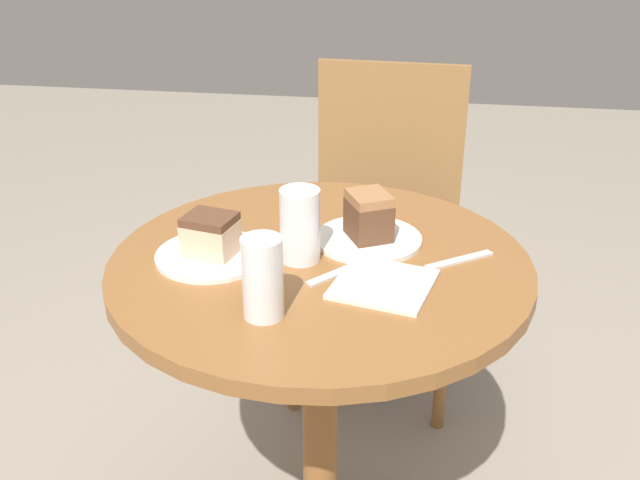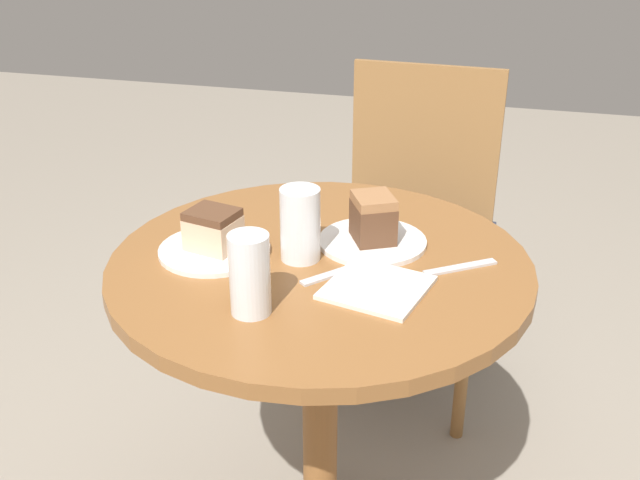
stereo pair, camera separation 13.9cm
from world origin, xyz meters
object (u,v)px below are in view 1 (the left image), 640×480
(chair, at_px, (382,221))
(cake_slice_far, at_px, (211,235))
(glass_lemonade, at_px, (300,230))
(plate_far, at_px, (212,255))
(plate_near, at_px, (368,239))
(glass_water, at_px, (263,282))
(cake_slice_near, at_px, (369,216))

(chair, height_order, cake_slice_far, chair)
(glass_lemonade, bearing_deg, plate_far, -173.33)
(plate_near, relative_size, glass_water, 1.52)
(cake_slice_near, bearing_deg, plate_near, 180.00)
(cake_slice_far, xyz_separation_m, glass_water, (0.14, -0.19, 0.01))
(cake_slice_far, relative_size, glass_water, 0.76)
(cake_slice_near, relative_size, cake_slice_far, 1.04)
(chair, distance_m, glass_water, 1.08)
(plate_far, xyz_separation_m, glass_lemonade, (0.17, 0.02, 0.06))
(glass_lemonade, bearing_deg, cake_slice_near, 38.67)
(chair, bearing_deg, plate_near, -86.15)
(plate_far, bearing_deg, glass_water, -52.87)
(chair, bearing_deg, plate_far, -105.50)
(glass_lemonade, bearing_deg, cake_slice_far, -173.33)
(plate_near, height_order, glass_lemonade, glass_lemonade)
(plate_near, distance_m, glass_water, 0.34)
(cake_slice_near, bearing_deg, plate_far, -158.12)
(cake_slice_near, distance_m, cake_slice_far, 0.31)
(chair, distance_m, cake_slice_near, 0.78)
(cake_slice_far, relative_size, glass_lemonade, 0.76)
(glass_water, bearing_deg, chair, 82.84)
(glass_water, bearing_deg, plate_far, 127.13)
(chair, xyz_separation_m, plate_near, (0.02, -0.71, 0.28))
(plate_far, distance_m, glass_water, 0.24)
(plate_far, bearing_deg, cake_slice_far, -90.00)
(plate_far, distance_m, cake_slice_far, 0.04)
(plate_far, height_order, cake_slice_near, cake_slice_near)
(plate_far, bearing_deg, chair, 71.92)
(chair, relative_size, cake_slice_near, 8.52)
(cake_slice_near, height_order, cake_slice_far, cake_slice_near)
(glass_water, bearing_deg, cake_slice_far, 127.13)
(chair, relative_size, plate_far, 4.41)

